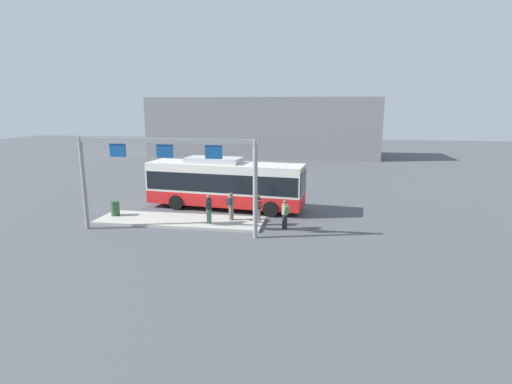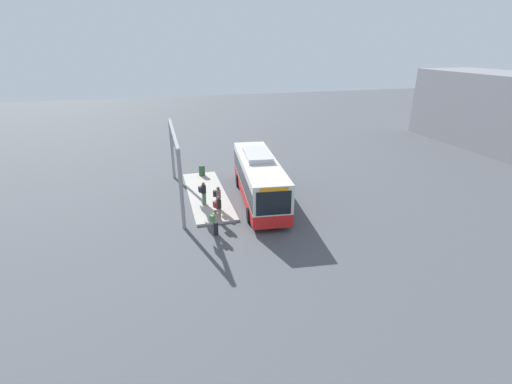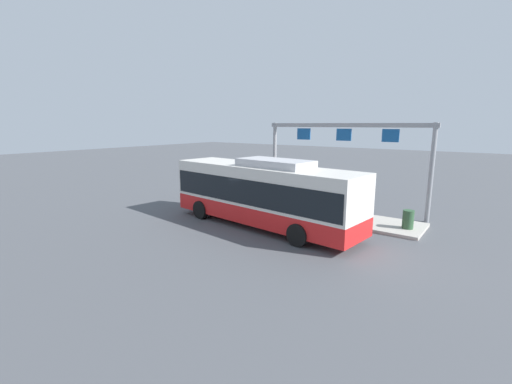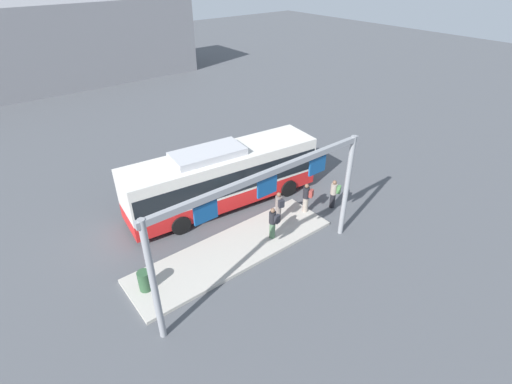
{
  "view_description": "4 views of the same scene",
  "coord_description": "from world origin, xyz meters",
  "px_view_note": "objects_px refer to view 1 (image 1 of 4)",
  "views": [
    {
      "loc": [
        6.32,
        -25.57,
        6.83
      ],
      "look_at": [
        2.31,
        -1.23,
        1.49
      ],
      "focal_mm": 27.98,
      "sensor_mm": 36.0,
      "label": 1
    },
    {
      "loc": [
        24.05,
        -6.8,
        10.82
      ],
      "look_at": [
        2.14,
        -0.81,
        1.59
      ],
      "focal_mm": 25.72,
      "sensor_mm": 36.0,
      "label": 2
    },
    {
      "loc": [
        -9.68,
        13.8,
        5.11
      ],
      "look_at": [
        1.66,
        -1.74,
        1.3
      ],
      "focal_mm": 24.11,
      "sensor_mm": 36.0,
      "label": 3
    },
    {
      "loc": [
        -9.59,
        -14.88,
        11.79
      ],
      "look_at": [
        0.78,
        -1.83,
        1.33
      ],
      "focal_mm": 26.78,
      "sensor_mm": 36.0,
      "label": 4
    }
  ],
  "objects_px": {
    "person_boarding": "(285,214)",
    "trash_bin": "(115,208)",
    "person_waiting_mid": "(209,208)",
    "bus_main": "(225,182)",
    "person_waiting_far": "(231,206)",
    "person_waiting_near": "(258,208)"
  },
  "relations": [
    {
      "from": "bus_main",
      "to": "person_boarding",
      "type": "xyz_separation_m",
      "value": [
        4.42,
        -3.97,
        -0.92
      ]
    },
    {
      "from": "person_boarding",
      "to": "trash_bin",
      "type": "bearing_deg",
      "value": 57.86
    },
    {
      "from": "person_boarding",
      "to": "person_waiting_mid",
      "type": "height_order",
      "value": "person_waiting_mid"
    },
    {
      "from": "bus_main",
      "to": "person_waiting_mid",
      "type": "height_order",
      "value": "bus_main"
    },
    {
      "from": "person_waiting_mid",
      "to": "person_waiting_far",
      "type": "bearing_deg",
      "value": -68.96
    },
    {
      "from": "person_boarding",
      "to": "person_waiting_near",
      "type": "relative_size",
      "value": 1.0
    },
    {
      "from": "person_boarding",
      "to": "person_waiting_mid",
      "type": "distance_m",
      "value": 4.4
    },
    {
      "from": "person_boarding",
      "to": "person_waiting_far",
      "type": "bearing_deg",
      "value": 48.33
    },
    {
      "from": "person_waiting_mid",
      "to": "trash_bin",
      "type": "relative_size",
      "value": 1.86
    },
    {
      "from": "person_waiting_mid",
      "to": "trash_bin",
      "type": "xyz_separation_m",
      "value": [
        -6.21,
        0.69,
        -0.44
      ]
    },
    {
      "from": "person_boarding",
      "to": "trash_bin",
      "type": "xyz_separation_m",
      "value": [
        -10.61,
        0.58,
        -0.28
      ]
    },
    {
      "from": "bus_main",
      "to": "person_waiting_far",
      "type": "relative_size",
      "value": 6.43
    },
    {
      "from": "person_boarding",
      "to": "trash_bin",
      "type": "height_order",
      "value": "person_boarding"
    },
    {
      "from": "bus_main",
      "to": "person_waiting_mid",
      "type": "xyz_separation_m",
      "value": [
        0.02,
        -4.08,
        -0.76
      ]
    },
    {
      "from": "person_waiting_mid",
      "to": "bus_main",
      "type": "bearing_deg",
      "value": -15.98
    },
    {
      "from": "bus_main",
      "to": "person_boarding",
      "type": "height_order",
      "value": "bus_main"
    },
    {
      "from": "person_waiting_mid",
      "to": "person_boarding",
      "type": "bearing_deg",
      "value": -104.9
    },
    {
      "from": "person_waiting_near",
      "to": "bus_main",
      "type": "bearing_deg",
      "value": 13.58
    },
    {
      "from": "person_waiting_near",
      "to": "person_waiting_far",
      "type": "distance_m",
      "value": 1.7
    },
    {
      "from": "bus_main",
      "to": "person_waiting_mid",
      "type": "relative_size",
      "value": 6.43
    },
    {
      "from": "bus_main",
      "to": "person_boarding",
      "type": "distance_m",
      "value": 6.01
    },
    {
      "from": "person_waiting_far",
      "to": "trash_bin",
      "type": "xyz_separation_m",
      "value": [
        -7.32,
        -0.16,
        -0.44
      ]
    }
  ]
}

